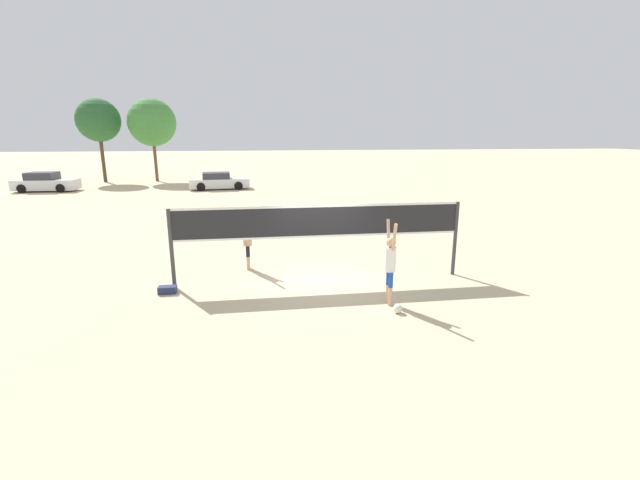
{
  "coord_description": "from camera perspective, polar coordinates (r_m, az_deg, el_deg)",
  "views": [
    {
      "loc": [
        -1.78,
        -12.05,
        4.32
      ],
      "look_at": [
        0.0,
        0.0,
        1.27
      ],
      "focal_mm": 24.0,
      "sensor_mm": 36.0,
      "label": 1
    }
  ],
  "objects": [
    {
      "name": "player_spiker",
      "position": [
        11.01,
        9.36,
        -2.79
      ],
      "size": [
        0.28,
        0.71,
        2.2
      ],
      "rotation": [
        0.0,
        0.0,
        1.57
      ],
      "color": "tan",
      "rests_on": "ground_plane"
    },
    {
      "name": "tree_left_cluster",
      "position": [
        42.42,
        -21.49,
        14.36
      ],
      "size": [
        4.19,
        4.19,
        7.34
      ],
      "color": "brown",
      "rests_on": "ground_plane"
    },
    {
      "name": "ground_plane",
      "position": [
        12.93,
        0.0,
        -5.45
      ],
      "size": [
        200.0,
        200.0,
        0.0
      ],
      "primitive_type": "plane",
      "color": "beige"
    },
    {
      "name": "parked_car_mid",
      "position": [
        35.02,
        -13.34,
        7.59
      ],
      "size": [
        4.71,
        2.21,
        1.32
      ],
      "rotation": [
        0.0,
        0.0,
        0.1
      ],
      "color": "silver",
      "rests_on": "ground_plane"
    },
    {
      "name": "tree_right_cluster",
      "position": [
        43.61,
        -27.46,
        13.96
      ],
      "size": [
        3.72,
        3.72,
        7.28
      ],
      "color": "#4C3823",
      "rests_on": "ground_plane"
    },
    {
      "name": "parked_car_near",
      "position": [
        38.88,
        -32.75,
        6.44
      ],
      "size": [
        4.48,
        1.99,
        1.45
      ],
      "rotation": [
        0.0,
        0.0,
        -0.04
      ],
      "color": "silver",
      "rests_on": "ground_plane"
    },
    {
      "name": "volleyball_net",
      "position": [
        12.47,
        0.0,
        1.78
      ],
      "size": [
        8.55,
        0.11,
        2.3
      ],
      "color": "#38383D",
      "rests_on": "ground_plane"
    },
    {
      "name": "player_blocker",
      "position": [
        13.94,
        -9.66,
        0.19
      ],
      "size": [
        0.28,
        0.68,
        1.96
      ],
      "rotation": [
        0.0,
        0.0,
        -1.57
      ],
      "color": "tan",
      "rests_on": "ground_plane"
    },
    {
      "name": "gear_bag",
      "position": [
        12.66,
        -19.67,
        -6.26
      ],
      "size": [
        0.49,
        0.26,
        0.2
      ],
      "color": "navy",
      "rests_on": "ground_plane"
    },
    {
      "name": "volleyball",
      "position": [
        10.85,
        10.32,
        -8.99
      ],
      "size": [
        0.23,
        0.23,
        0.23
      ],
      "color": "silver",
      "rests_on": "ground_plane"
    }
  ]
}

